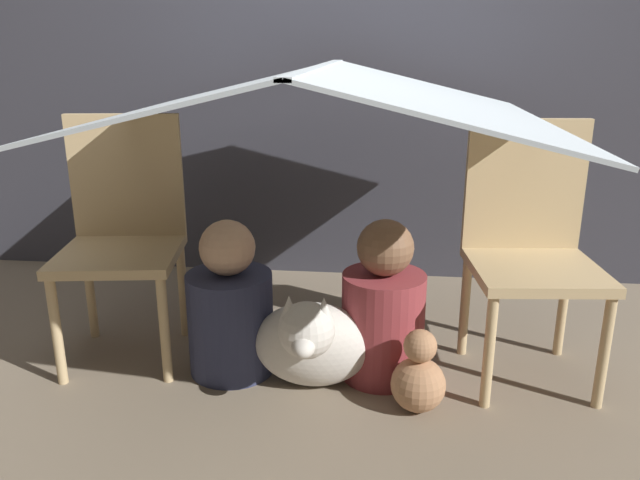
{
  "coord_description": "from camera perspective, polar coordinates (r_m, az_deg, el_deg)",
  "views": [
    {
      "loc": [
        0.23,
        -1.96,
        1.18
      ],
      "look_at": [
        0.0,
        0.15,
        0.51
      ],
      "focal_mm": 35.0,
      "sensor_mm": 36.0,
      "label": 1
    }
  ],
  "objects": [
    {
      "name": "chair_left",
      "position": [
        2.5,
        -17.57,
        0.96
      ],
      "size": [
        0.49,
        0.49,
        0.92
      ],
      "rotation": [
        0.0,
        0.0,
        0.15
      ],
      "color": "#D1B27F",
      "rests_on": "ground_plane"
    },
    {
      "name": "chair_right",
      "position": [
        2.35,
        18.64,
        -0.16
      ],
      "size": [
        0.47,
        0.47,
        0.92
      ],
      "rotation": [
        0.0,
        0.0,
        0.09
      ],
      "color": "#D1B27F",
      "rests_on": "ground_plane"
    },
    {
      "name": "ground_plane",
      "position": [
        2.3,
        -0.4,
        -13.25
      ],
      "size": [
        8.8,
        8.8,
        0.0
      ],
      "primitive_type": "plane",
      "color": "gray"
    },
    {
      "name": "plush_toy",
      "position": [
        2.14,
        9.0,
        -12.34
      ],
      "size": [
        0.18,
        0.18,
        0.29
      ],
      "color": "tan",
      "rests_on": "ground_plane"
    },
    {
      "name": "person_second",
      "position": [
        2.28,
        5.8,
        -6.53
      ],
      "size": [
        0.3,
        0.3,
        0.6
      ],
      "color": "maroon",
      "rests_on": "ground_plane"
    },
    {
      "name": "dog",
      "position": [
        2.21,
        -0.81,
        -9.24
      ],
      "size": [
        0.42,
        0.4,
        0.4
      ],
      "color": "silver",
      "rests_on": "ground_plane"
    },
    {
      "name": "person_front",
      "position": [
        2.33,
        -8.21,
        -6.34
      ],
      "size": [
        0.31,
        0.31,
        0.58
      ],
      "color": "#2D3351",
      "rests_on": "ground_plane"
    },
    {
      "name": "wall_back",
      "position": [
        3.17,
        2.14,
        18.84
      ],
      "size": [
        7.0,
        0.05,
        2.5
      ],
      "color": "#3D3D47",
      "rests_on": "ground_plane"
    },
    {
      "name": "sheet_canopy",
      "position": [
        2.13,
        0.0,
        13.14
      ],
      "size": [
        1.51,
        1.5,
        0.19
      ],
      "color": "silver"
    }
  ]
}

